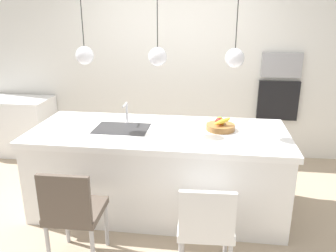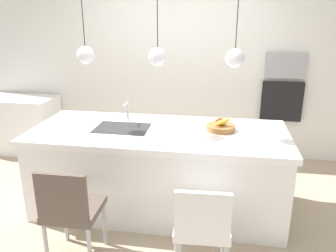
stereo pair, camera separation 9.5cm
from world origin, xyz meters
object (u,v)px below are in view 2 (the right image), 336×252
chair_near (71,209)px  chair_middle (202,225)px  microwave (285,65)px  oven (282,101)px  fruit_bowl (221,126)px

chair_near → chair_middle: (1.08, 0.00, -0.04)m
microwave → chair_middle: microwave is taller
oven → chair_middle: 2.74m
fruit_bowl → microwave: 1.75m
fruit_bowl → microwave: bearing=60.8°
oven → chair_near: 3.27m
chair_middle → oven: bearing=69.9°
chair_near → oven: bearing=51.7°
fruit_bowl → chair_middle: bearing=-95.6°
fruit_bowl → oven: 1.70m
fruit_bowl → chair_near: fruit_bowl is taller
fruit_bowl → chair_near: size_ratio=0.33×
fruit_bowl → chair_middle: size_ratio=0.35×
microwave → fruit_bowl: bearing=-119.2°
microwave → oven: (0.00, 0.00, -0.50)m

